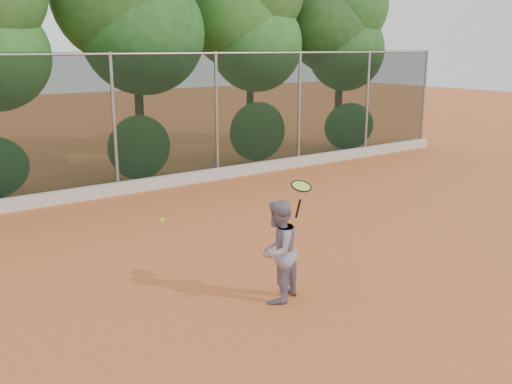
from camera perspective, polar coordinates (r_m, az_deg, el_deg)
ground at (r=9.21m, az=3.70°, el=-8.81°), size 80.00×80.00×0.00m
concrete_curb at (r=14.80m, az=-13.35°, el=0.38°), size 24.00×0.20×0.30m
tennis_player at (r=8.25m, az=2.20°, el=-5.93°), size 0.91×0.83×1.52m
chainlink_fence at (r=14.66m, az=-14.01°, el=7.01°), size 24.09×0.09×3.50m
foliage_backdrop at (r=16.25m, az=-19.19°, el=16.33°), size 23.70×3.63×7.55m
tennis_racket at (r=8.20m, az=4.51°, el=0.33°), size 0.35×0.35×0.57m
tennis_ball_in_flight at (r=7.51m, az=-9.37°, el=-2.80°), size 0.06×0.06×0.06m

